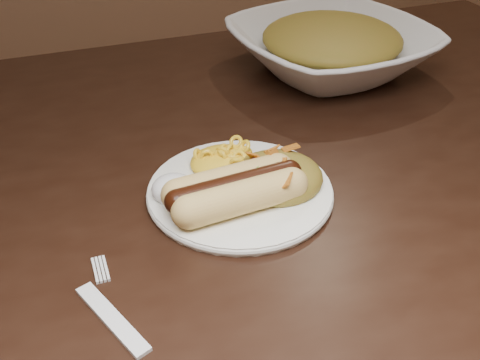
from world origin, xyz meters
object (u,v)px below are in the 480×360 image
object	(u,v)px
table	(162,243)
plate	(240,191)
fork	(112,318)
serving_bowl	(331,50)

from	to	relation	value
table	plate	size ratio (longest dim) A/B	7.75
plate	fork	world-z (taller)	plate
table	fork	size ratio (longest dim) A/B	12.25
table	serving_bowl	bearing A→B (deg)	32.04
table	fork	bearing A→B (deg)	-113.70
table	serving_bowl	distance (m)	0.42
plate	table	bearing A→B (deg)	145.32
fork	serving_bowl	size ratio (longest dim) A/B	0.43
serving_bowl	plate	bearing A→B (deg)	-133.41
fork	serving_bowl	xyz separation A→B (m)	(0.42, 0.40, 0.04)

